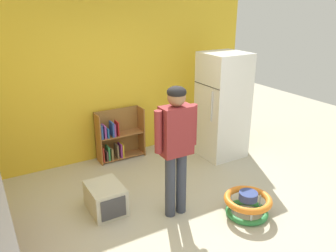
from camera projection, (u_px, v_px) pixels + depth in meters
ground_plane at (186, 223)px, 4.18m from camera, size 12.00×12.00×0.00m
back_wall at (110, 79)px, 5.59m from camera, size 5.20×0.06×2.70m
refrigerator at (223, 106)px, 5.74m from camera, size 0.73×0.68×1.78m
bookshelf at (117, 138)px, 5.78m from camera, size 0.80×0.28×0.85m
standing_person at (176, 140)px, 4.03m from camera, size 0.57×0.22×1.67m
baby_walker at (248, 204)px, 4.29m from camera, size 0.60×0.60×0.32m
pet_carrier at (106, 198)px, 4.37m from camera, size 0.42×0.55×0.36m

